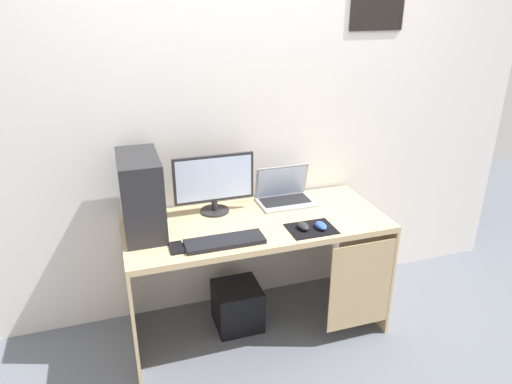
{
  "coord_description": "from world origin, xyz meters",
  "views": [
    {
      "loc": [
        -0.75,
        -2.31,
        1.94
      ],
      "look_at": [
        0.0,
        0.0,
        0.92
      ],
      "focal_mm": 32.89,
      "sensor_mm": 36.0,
      "label": 1
    }
  ],
  "objects_px": {
    "monitor": "(214,183)",
    "laptop": "(284,195)",
    "mouse_left": "(303,226)",
    "cell_phone": "(176,248)",
    "subwoofer": "(237,306)",
    "pc_tower": "(141,195)",
    "keyboard": "(225,242)",
    "mouse_right": "(321,226)"
  },
  "relations": [
    {
      "from": "pc_tower",
      "to": "cell_phone",
      "type": "distance_m",
      "value": 0.36
    },
    {
      "from": "monitor",
      "to": "mouse_right",
      "type": "relative_size",
      "value": 4.97
    },
    {
      "from": "mouse_right",
      "to": "subwoofer",
      "type": "distance_m",
      "value": 0.79
    },
    {
      "from": "pc_tower",
      "to": "monitor",
      "type": "height_order",
      "value": "pc_tower"
    },
    {
      "from": "monitor",
      "to": "cell_phone",
      "type": "height_order",
      "value": "monitor"
    },
    {
      "from": "cell_phone",
      "to": "keyboard",
      "type": "bearing_deg",
      "value": -5.6
    },
    {
      "from": "mouse_left",
      "to": "mouse_right",
      "type": "xyz_separation_m",
      "value": [
        0.09,
        -0.03,
        0.0
      ]
    },
    {
      "from": "pc_tower",
      "to": "laptop",
      "type": "distance_m",
      "value": 0.91
    },
    {
      "from": "monitor",
      "to": "mouse_left",
      "type": "bearing_deg",
      "value": -41.94
    },
    {
      "from": "keyboard",
      "to": "cell_phone",
      "type": "relative_size",
      "value": 3.23
    },
    {
      "from": "mouse_right",
      "to": "pc_tower",
      "type": "bearing_deg",
      "value": 163.34
    },
    {
      "from": "keyboard",
      "to": "pc_tower",
      "type": "bearing_deg",
      "value": 144.49
    },
    {
      "from": "monitor",
      "to": "mouse_right",
      "type": "bearing_deg",
      "value": -37.95
    },
    {
      "from": "laptop",
      "to": "mouse_left",
      "type": "height_order",
      "value": "laptop"
    },
    {
      "from": "pc_tower",
      "to": "mouse_left",
      "type": "height_order",
      "value": "pc_tower"
    },
    {
      "from": "monitor",
      "to": "cell_phone",
      "type": "relative_size",
      "value": 3.67
    },
    {
      "from": "monitor",
      "to": "subwoofer",
      "type": "distance_m",
      "value": 0.81
    },
    {
      "from": "monitor",
      "to": "laptop",
      "type": "xyz_separation_m",
      "value": [
        0.45,
        0.02,
        -0.14
      ]
    },
    {
      "from": "subwoofer",
      "to": "mouse_right",
      "type": "bearing_deg",
      "value": -31.39
    },
    {
      "from": "cell_phone",
      "to": "subwoofer",
      "type": "xyz_separation_m",
      "value": [
        0.38,
        0.23,
        -0.61
      ]
    },
    {
      "from": "subwoofer",
      "to": "cell_phone",
      "type": "bearing_deg",
      "value": -149.18
    },
    {
      "from": "mouse_left",
      "to": "cell_phone",
      "type": "height_order",
      "value": "mouse_left"
    },
    {
      "from": "laptop",
      "to": "keyboard",
      "type": "xyz_separation_m",
      "value": [
        -0.49,
        -0.41,
        -0.03
      ]
    },
    {
      "from": "mouse_right",
      "to": "keyboard",
      "type": "bearing_deg",
      "value": 179.48
    },
    {
      "from": "mouse_left",
      "to": "cell_phone",
      "type": "distance_m",
      "value": 0.7
    },
    {
      "from": "keyboard",
      "to": "subwoofer",
      "type": "distance_m",
      "value": 0.67
    },
    {
      "from": "mouse_right",
      "to": "mouse_left",
      "type": "bearing_deg",
      "value": 165.26
    },
    {
      "from": "mouse_right",
      "to": "cell_phone",
      "type": "bearing_deg",
      "value": 177.89
    },
    {
      "from": "monitor",
      "to": "keyboard",
      "type": "bearing_deg",
      "value": -95.97
    },
    {
      "from": "mouse_left",
      "to": "cell_phone",
      "type": "bearing_deg",
      "value": 179.64
    },
    {
      "from": "mouse_left",
      "to": "subwoofer",
      "type": "xyz_separation_m",
      "value": [
        -0.32,
        0.23,
        -0.62
      ]
    },
    {
      "from": "laptop",
      "to": "mouse_right",
      "type": "bearing_deg",
      "value": -82.41
    },
    {
      "from": "monitor",
      "to": "cell_phone",
      "type": "bearing_deg",
      "value": -128.33
    },
    {
      "from": "mouse_right",
      "to": "subwoofer",
      "type": "bearing_deg",
      "value": 148.61
    },
    {
      "from": "laptop",
      "to": "keyboard",
      "type": "height_order",
      "value": "laptop"
    },
    {
      "from": "monitor",
      "to": "subwoofer",
      "type": "relative_size",
      "value": 1.71
    },
    {
      "from": "pc_tower",
      "to": "subwoofer",
      "type": "relative_size",
      "value": 1.56
    },
    {
      "from": "pc_tower",
      "to": "mouse_left",
      "type": "bearing_deg",
      "value": -16.88
    },
    {
      "from": "mouse_right",
      "to": "laptop",
      "type": "bearing_deg",
      "value": 97.59
    },
    {
      "from": "pc_tower",
      "to": "laptop",
      "type": "bearing_deg",
      "value": 8.9
    },
    {
      "from": "mouse_left",
      "to": "cell_phone",
      "type": "xyz_separation_m",
      "value": [
        -0.7,
        0.0,
        -0.02
      ]
    },
    {
      "from": "monitor",
      "to": "subwoofer",
      "type": "bearing_deg",
      "value": -57.62
    }
  ]
}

